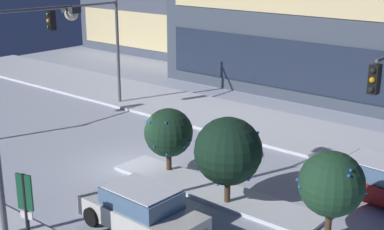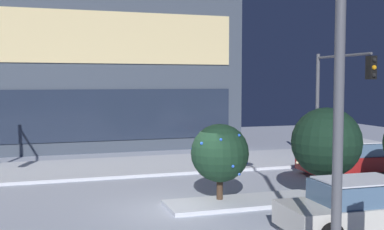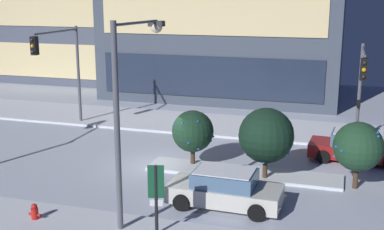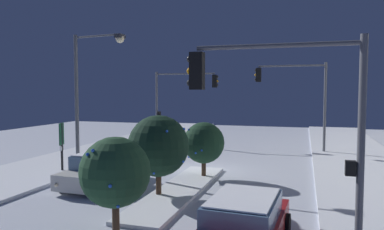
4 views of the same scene
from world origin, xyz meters
name	(u,v)px [view 1 (image 1 of 4)]	position (x,y,z in m)	size (l,w,h in m)	color
ground	(133,167)	(0.00, 0.00, 0.00)	(52.00, 52.00, 0.00)	silver
curb_strip_far	(244,121)	(0.00, 8.29, 0.07)	(52.00, 5.20, 0.14)	silver
median_strip	(212,190)	(4.12, 0.16, 0.07)	(9.00, 1.80, 0.14)	silver
car_near	(142,210)	(4.15, -3.62, 0.71)	(4.57, 2.16, 1.49)	silver
car_far	(379,181)	(9.19, 3.69, 0.71)	(4.85, 2.32, 1.49)	maroon
traffic_light_corner_far_left	(91,35)	(-7.83, 4.57, 4.36)	(0.32, 4.87, 6.21)	#565960
street_lamp_arched	(19,88)	(1.30, -5.94, 4.82)	(0.73, 3.21, 7.32)	#565960
parking_info_sign	(26,204)	(2.55, -6.86, 1.65)	(0.55, 0.21, 2.61)	black
decorated_tree_median	(228,151)	(5.22, -0.34, 2.08)	(2.44, 2.44, 3.31)	#473323
decorated_tree_left_of_median	(331,184)	(9.09, -0.13, 1.86)	(2.10, 2.10, 2.92)	#473323
decorated_tree_right_of_median	(169,133)	(1.58, 0.53, 1.75)	(2.03, 2.01, 2.76)	#473323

